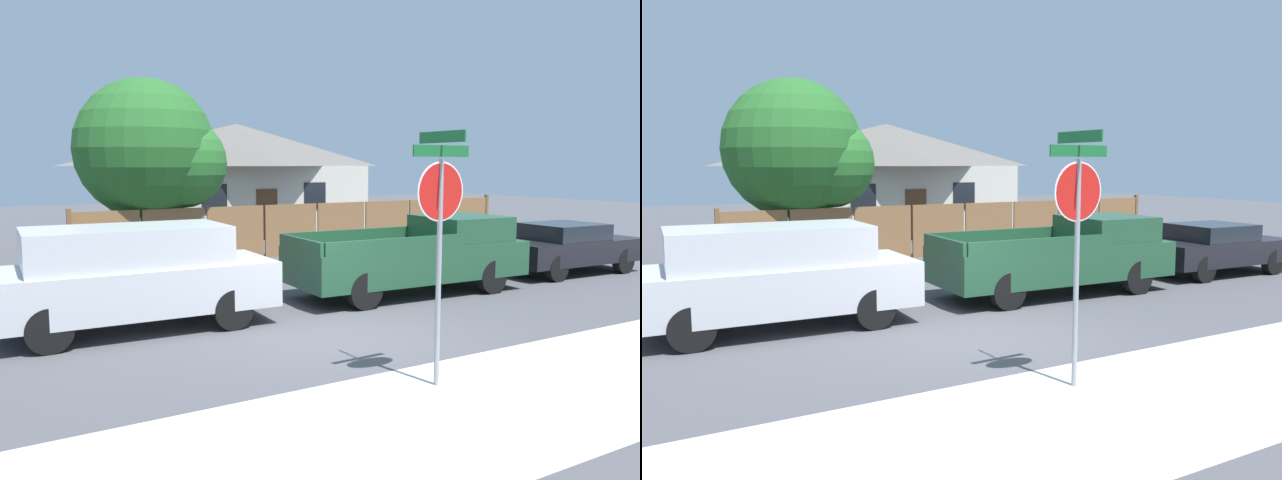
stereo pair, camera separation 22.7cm
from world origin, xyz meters
The scene contains 9 objects.
ground_plane centered at (0.00, 0.00, 0.00)m, with size 80.00×80.00×0.00m, color #47474C.
sidewalk_strip centered at (0.00, -3.60, 0.00)m, with size 36.00×3.20×0.01m.
wooden_fence centered at (4.62, 8.88, 0.84)m, with size 15.57×0.12×1.78m.
house centered at (4.88, 16.15, 2.43)m, with size 10.45×6.29×4.69m.
oak_tree centered at (-0.48, 9.90, 3.33)m, with size 4.42×4.21×5.54m.
red_suv centered at (-3.04, 2.22, 1.01)m, with size 4.99×2.14×1.87m.
orange_pickup centered at (3.41, 2.20, 0.87)m, with size 5.65×2.25×1.75m.
parked_sedan centered at (8.67, 2.22, 0.72)m, with size 4.27×2.00×1.37m.
stop_sign centered at (-0.24, -2.76, 2.32)m, with size 0.94×0.85×3.39m.
Camera 1 is at (-5.71, -8.98, 2.97)m, focal length 35.00 mm.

